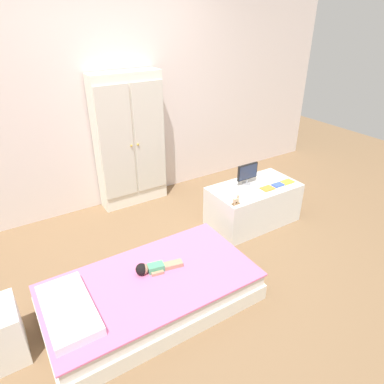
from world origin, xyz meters
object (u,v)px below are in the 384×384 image
object	(u,v)px
book_blue	(278,185)
wardrobe	(130,142)
doll	(151,268)
book_yellow	(287,182)
book_orange	(267,188)
rocking_horse_toy	(236,200)
tv_stand	(253,204)
bed	(152,292)
tv_monitor	(247,173)

from	to	relation	value
book_blue	wardrobe	bearing A→B (deg)	132.02
doll	book_yellow	bearing A→B (deg)	9.91
book_yellow	book_orange	bearing A→B (deg)	180.00
rocking_horse_toy	book_orange	size ratio (longest dim) A/B	0.73
tv_stand	book_blue	world-z (taller)	book_blue
bed	rocking_horse_toy	bearing A→B (deg)	16.61
bed	doll	world-z (taller)	doll
wardrobe	book_blue	distance (m)	1.76
tv_monitor	book_yellow	distance (m)	0.47
wardrobe	tv_monitor	size ratio (longest dim) A/B	6.12
tv_monitor	book_orange	xyz separation A→B (m)	(0.11, -0.21, -0.13)
doll	rocking_horse_toy	xyz separation A→B (m)	(1.06, 0.24, 0.20)
tv_monitor	rocking_horse_toy	xyz separation A→B (m)	(-0.38, -0.29, -0.09)
tv_stand	tv_monitor	bearing A→B (deg)	111.87
tv_monitor	book_blue	world-z (taller)	tv_monitor
bed	book_yellow	world-z (taller)	book_yellow
tv_monitor	book_yellow	xyz separation A→B (m)	(0.40, -0.21, -0.13)
bed	book_blue	world-z (taller)	book_blue
tv_stand	book_blue	xyz separation A→B (m)	(0.23, -0.12, 0.23)
doll	book_blue	bearing A→B (deg)	10.68
tv_monitor	book_orange	world-z (taller)	tv_monitor
doll	book_blue	distance (m)	1.74
tv_stand	book_blue	bearing A→B (deg)	-28.10
book_orange	bed	bearing A→B (deg)	-165.66
rocking_horse_toy	book_blue	distance (m)	0.65
doll	book_blue	world-z (taller)	book_blue
tv_stand	book_orange	bearing A→B (deg)	-58.64
tv_monitor	book_yellow	world-z (taller)	tv_monitor
doll	rocking_horse_toy	world-z (taller)	rocking_horse_toy
book_blue	book_orange	bearing A→B (deg)	180.00
wardrobe	tv_monitor	xyz separation A→B (m)	(0.89, -1.07, -0.20)
doll	tv_monitor	size ratio (longest dim) A/B	1.52
doll	book_orange	bearing A→B (deg)	11.70
rocking_horse_toy	tv_monitor	bearing A→B (deg)	37.55
doll	book_yellow	xyz separation A→B (m)	(1.84, 0.32, 0.16)
bed	tv_monitor	distance (m)	1.67
wardrobe	book_orange	xyz separation A→B (m)	(1.00, -1.28, -0.33)
wardrobe	book_orange	bearing A→B (deg)	-51.97
bed	book_yellow	size ratio (longest dim) A/B	11.18
tv_stand	book_yellow	xyz separation A→B (m)	(0.36, -0.12, 0.23)
doll	book_yellow	world-z (taller)	book_yellow
book_orange	doll	bearing A→B (deg)	-168.30
tv_monitor	book_orange	size ratio (longest dim) A/B	1.83
wardrobe	rocking_horse_toy	world-z (taller)	wardrobe
doll	book_yellow	distance (m)	1.87
wardrobe	tv_stand	bearing A→B (deg)	-51.33
tv_monitor	wardrobe	bearing A→B (deg)	129.84
bed	wardrobe	size ratio (longest dim) A/B	1.06
book_yellow	tv_stand	bearing A→B (deg)	161.55
tv_monitor	tv_stand	bearing A→B (deg)	-68.13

